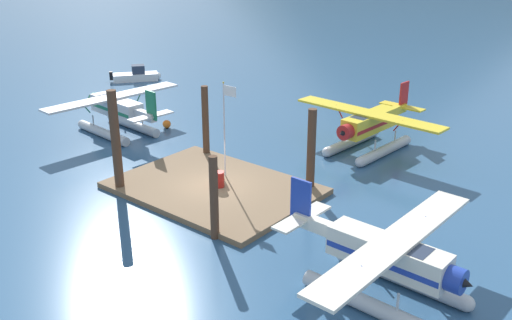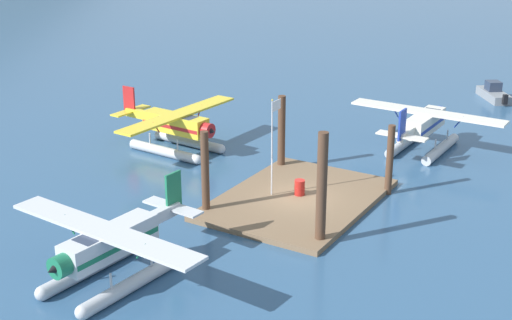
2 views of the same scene
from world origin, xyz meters
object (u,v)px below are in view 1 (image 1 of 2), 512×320
flagpole (226,118)px  seaplane_silver_port_fwd (117,112)px  fuel_drum (219,179)px  boat_white_open_west (137,76)px  seaplane_cream_stbd_aft (387,262)px  seaplane_yellow_bow_right (369,128)px  mooring_buoy (167,124)px

flagpole → seaplane_silver_port_fwd: 12.04m
fuel_drum → boat_white_open_west: boat_white_open_west is taller
seaplane_cream_stbd_aft → fuel_drum: bearing=164.9°
fuel_drum → seaplane_yellow_bow_right: size_ratio=0.08×
mooring_buoy → boat_white_open_west: size_ratio=0.14×
fuel_drum → seaplane_silver_port_fwd: seaplane_silver_port_fwd is taller
fuel_drum → seaplane_silver_port_fwd: 12.73m
seaplane_silver_port_fwd → seaplane_cream_stbd_aft: (24.17, -5.96, 0.00)m
seaplane_silver_port_fwd → seaplane_cream_stbd_aft: size_ratio=1.00×
flagpole → seaplane_silver_port_fwd: flagpole is taller
boat_white_open_west → mooring_buoy: bearing=-31.7°
flagpole → seaplane_cream_stbd_aft: size_ratio=0.53×
fuel_drum → boat_white_open_west: bearing=149.7°
seaplane_cream_stbd_aft → seaplane_silver_port_fwd: bearing=166.1°
flagpole → seaplane_silver_port_fwd: (-11.75, 1.43, -2.19)m
mooring_buoy → fuel_drum: bearing=-28.5°
flagpole → seaplane_yellow_bow_right: (3.77, 9.57, -2.19)m
boat_white_open_west → seaplane_yellow_bow_right: bearing=-6.2°
flagpole → fuel_drum: bearing=-64.6°
fuel_drum → seaplane_cream_stbd_aft: bearing=-15.1°
fuel_drum → seaplane_cream_stbd_aft: (11.77, -3.18, 0.84)m
mooring_buoy → seaplane_cream_stbd_aft: bearing=-21.8°
mooring_buoy → seaplane_silver_port_fwd: (-1.83, -2.96, 1.28)m
flagpole → mooring_buoy: 11.38m
flagpole → boat_white_open_west: (-23.05, 12.50, -3.28)m
fuel_drum → seaplane_yellow_bow_right: (3.12, 10.93, 0.84)m
mooring_buoy → flagpole: bearing=-23.9°
seaplane_silver_port_fwd → boat_white_open_west: seaplane_silver_port_fwd is taller
seaplane_silver_port_fwd → seaplane_yellow_bow_right: 17.52m
mooring_buoy → boat_white_open_west: 15.44m
fuel_drum → mooring_buoy: 12.03m
mooring_buoy → seaplane_yellow_bow_right: 14.69m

